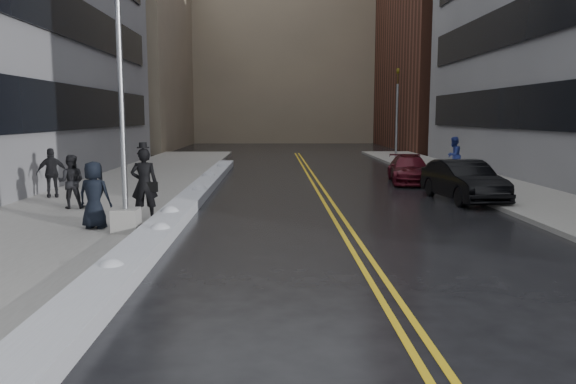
{
  "coord_description": "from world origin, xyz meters",
  "views": [
    {
      "loc": [
        0.51,
        -12.36,
        3.12
      ],
      "look_at": [
        0.86,
        1.03,
        1.3
      ],
      "focal_mm": 35.0,
      "sensor_mm": 36.0,
      "label": 1
    }
  ],
  "objects": [
    {
      "name": "lane_line_left",
      "position": [
        2.35,
        10.0,
        0.0
      ],
      "size": [
        0.12,
        50.0,
        0.01
      ],
      "primitive_type": "cube",
      "color": "gold",
      "rests_on": "ground"
    },
    {
      "name": "pedestrian_c",
      "position": [
        -4.23,
        2.46,
        1.04
      ],
      "size": [
        0.96,
        0.71,
        1.79
      ],
      "primitive_type": "imported",
      "rotation": [
        0.0,
        0.0,
        2.97
      ],
      "color": "black",
      "rests_on": "sidewalk_west"
    },
    {
      "name": "sidewalk_west",
      "position": [
        -5.75,
        10.0,
        0.07
      ],
      "size": [
        5.5,
        50.0,
        0.15
      ],
      "primitive_type": "cube",
      "color": "gray",
      "rests_on": "ground"
    },
    {
      "name": "fire_hydrant",
      "position": [
        9.0,
        10.0,
        0.55
      ],
      "size": [
        0.26,
        0.26,
        0.73
      ],
      "color": "maroon",
      "rests_on": "sidewalk_east"
    },
    {
      "name": "pedestrian_d",
      "position": [
        -7.58,
        8.26,
        1.06
      ],
      "size": [
        1.15,
        0.82,
        1.81
      ],
      "primitive_type": "imported",
      "rotation": [
        0.0,
        0.0,
        3.54
      ],
      "color": "black",
      "rests_on": "sidewalk_west"
    },
    {
      "name": "lamppost",
      "position": [
        -3.3,
        2.0,
        2.53
      ],
      "size": [
        0.65,
        0.65,
        7.62
      ],
      "color": "gray",
      "rests_on": "sidewalk_west"
    },
    {
      "name": "ground",
      "position": [
        0.0,
        0.0,
        0.0
      ],
      "size": [
        160.0,
        160.0,
        0.0
      ],
      "primitive_type": "plane",
      "color": "black",
      "rests_on": "ground"
    },
    {
      "name": "snow_ridge",
      "position": [
        -2.45,
        8.0,
        0.17
      ],
      "size": [
        0.9,
        30.0,
        0.34
      ],
      "primitive_type": "cube",
      "color": "silver",
      "rests_on": "ground"
    },
    {
      "name": "lane_line_right",
      "position": [
        2.65,
        10.0,
        0.0
      ],
      "size": [
        0.12,
        50.0,
        0.01
      ],
      "primitive_type": "cube",
      "color": "gold",
      "rests_on": "ground"
    },
    {
      "name": "pedestrian_fedora",
      "position": [
        -3.2,
        3.73,
        1.18
      ],
      "size": [
        0.81,
        0.58,
        2.06
      ],
      "primitive_type": "imported",
      "rotation": [
        0.0,
        0.0,
        3.27
      ],
      "color": "black",
      "rests_on": "sidewalk_west"
    },
    {
      "name": "building_west_far",
      "position": [
        -15.5,
        44.0,
        9.0
      ],
      "size": [
        14.0,
        22.0,
        18.0
      ],
      "primitive_type": "cube",
      "color": "gray",
      "rests_on": "ground"
    },
    {
      "name": "car_maroon",
      "position": [
        6.87,
        13.59,
        0.63
      ],
      "size": [
        2.28,
        4.55,
        1.27
      ],
      "primitive_type": "imported",
      "rotation": [
        0.0,
        0.0,
        -0.12
      ],
      "color": "#440A14",
      "rests_on": "ground"
    },
    {
      "name": "traffic_signal",
      "position": [
        8.5,
        24.0,
        3.4
      ],
      "size": [
        0.16,
        0.2,
        6.0
      ],
      "color": "gray",
      "rests_on": "sidewalk_east"
    },
    {
      "name": "pedestrian_east",
      "position": [
        9.83,
        16.37,
        1.1
      ],
      "size": [
        1.17,
        1.16,
        1.91
      ],
      "primitive_type": "imported",
      "rotation": [
        0.0,
        0.0,
        3.88
      ],
      "color": "navy",
      "rests_on": "sidewalk_east"
    },
    {
      "name": "sidewalk_east",
      "position": [
        10.0,
        10.0,
        0.07
      ],
      "size": [
        4.0,
        50.0,
        0.15
      ],
      "primitive_type": "cube",
      "color": "gray",
      "rests_on": "ground"
    },
    {
      "name": "building_far",
      "position": [
        2.0,
        60.0,
        11.0
      ],
      "size": [
        36.0,
        16.0,
        22.0
      ],
      "primitive_type": "cube",
      "color": "gray",
      "rests_on": "ground"
    },
    {
      "name": "car_black",
      "position": [
        7.5,
        7.95,
        0.75
      ],
      "size": [
        2.09,
        4.72,
        1.5
      ],
      "primitive_type": "imported",
      "rotation": [
        0.0,
        0.0,
        0.11
      ],
      "color": "black",
      "rests_on": "ground"
    },
    {
      "name": "building_east_far",
      "position": [
        19.0,
        42.0,
        14.0
      ],
      "size": [
        14.0,
        20.0,
        28.0
      ],
      "primitive_type": "cube",
      "color": "#562D21",
      "rests_on": "ground"
    },
    {
      "name": "pedestrian_b",
      "position": [
        -6.01,
        5.77,
        1.02
      ],
      "size": [
        0.91,
        0.75,
        1.74
      ],
      "primitive_type": "imported",
      "rotation": [
        0.0,
        0.0,
        3.26
      ],
      "color": "black",
      "rests_on": "sidewalk_west"
    }
  ]
}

